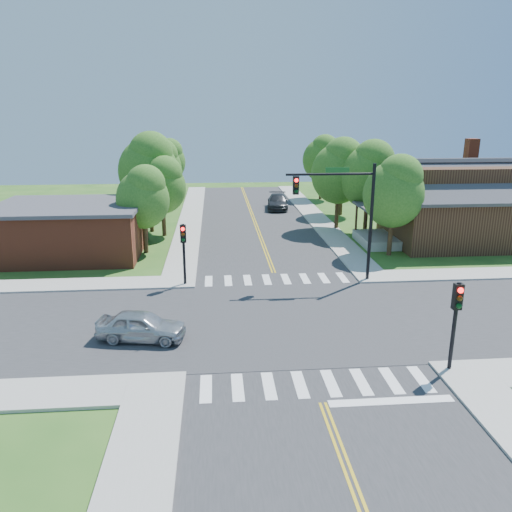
{
  "coord_description": "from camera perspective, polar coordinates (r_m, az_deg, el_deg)",
  "views": [
    {
      "loc": [
        -3.69,
        -22.98,
        10.16
      ],
      "look_at": [
        -1.44,
        4.11,
        2.2
      ],
      "focal_mm": 35.0,
      "sensor_mm": 36.0,
      "label": 1
    }
  ],
  "objects": [
    {
      "name": "tree_house",
      "position": [
        44.06,
        9.56,
        9.73
      ],
      "size": [
        4.74,
        4.5,
        8.05
      ],
      "color": "#382314",
      "rests_on": "ground"
    },
    {
      "name": "road_ns",
      "position": [
        25.39,
        4.05,
        -7.26
      ],
      "size": [
        10.0,
        90.0,
        0.04
      ],
      "primitive_type": "cube",
      "color": "#2D2D30",
      "rests_on": "ground"
    },
    {
      "name": "crosswalk_south",
      "position": [
        19.94,
        6.81,
        -14.29
      ],
      "size": [
        8.85,
        2.0,
        0.01
      ],
      "color": "white",
      "rests_on": "ground"
    },
    {
      "name": "signal_pole_se",
      "position": [
        21.06,
        21.92,
        -5.77
      ],
      "size": [
        0.34,
        0.42,
        3.8
      ],
      "color": "black",
      "rests_on": "ground"
    },
    {
      "name": "centerline",
      "position": [
        25.38,
        4.05,
        -7.21
      ],
      "size": [
        0.3,
        90.0,
        0.01
      ],
      "color": "gold",
      "rests_on": "ground"
    },
    {
      "name": "tree_bldg",
      "position": [
        41.9,
        -10.61,
        8.11
      ],
      "size": [
        3.93,
        3.74,
        6.68
      ],
      "color": "#382314",
      "rests_on": "ground"
    },
    {
      "name": "road_ew",
      "position": [
        25.39,
        4.05,
        -7.25
      ],
      "size": [
        90.0,
        10.0,
        0.04
      ],
      "primitive_type": "cube",
      "color": "#2D2D30",
      "rests_on": "ground"
    },
    {
      "name": "tree_w_b",
      "position": [
        43.46,
        -12.12,
        9.95
      ],
      "size": [
        5.03,
        4.78,
        8.55
      ],
      "color": "#382314",
      "rests_on": "ground"
    },
    {
      "name": "tree_e_d",
      "position": [
        59.59,
        7.6,
        11.15
      ],
      "size": [
        4.43,
        4.21,
        7.54
      ],
      "color": "#382314",
      "rests_on": "ground"
    },
    {
      "name": "tree_e_b",
      "position": [
        42.72,
        12.86,
        9.27
      ],
      "size": [
        4.68,
        4.45,
        7.96
      ],
      "color": "#382314",
      "rests_on": "ground"
    },
    {
      "name": "crosswalk_north",
      "position": [
        31.1,
        2.34,
        -2.67
      ],
      "size": [
        8.85,
        2.0,
        0.01
      ],
      "color": "white",
      "rests_on": "ground"
    },
    {
      "name": "tree_w_a",
      "position": [
        36.96,
        -12.72,
        6.75
      ],
      "size": [
        3.83,
        3.64,
        6.51
      ],
      "color": "#382314",
      "rests_on": "ground"
    },
    {
      "name": "intersection_patch",
      "position": [
        25.4,
        4.05,
        -7.3
      ],
      "size": [
        10.2,
        10.2,
        0.06
      ],
      "primitive_type": "cube",
      "color": "#2D2D30",
      "rests_on": "ground"
    },
    {
      "name": "house_ne",
      "position": [
        42.25,
        21.88,
        5.84
      ],
      "size": [
        13.05,
        8.8,
        7.11
      ],
      "color": "black",
      "rests_on": "ground"
    },
    {
      "name": "building_nw",
      "position": [
        38.58,
        -20.45,
        2.89
      ],
      "size": [
        10.4,
        8.4,
        3.73
      ],
      "color": "brown",
      "rests_on": "ground"
    },
    {
      "name": "signal_mast_ne",
      "position": [
        30.04,
        10.05,
        5.89
      ],
      "size": [
        5.3,
        0.42,
        7.2
      ],
      "color": "black",
      "rests_on": "ground"
    },
    {
      "name": "sidewalk_ne",
      "position": [
        44.58,
        21.37,
        2.1
      ],
      "size": [
        40.0,
        40.0,
        0.14
      ],
      "color": "#9E9B93",
      "rests_on": "ground"
    },
    {
      "name": "car_silver",
      "position": [
        23.53,
        -12.97,
        -7.86
      ],
      "size": [
        3.04,
        4.61,
        1.37
      ],
      "primitive_type": "imported",
      "rotation": [
        0.0,
        0.0,
        1.39
      ],
      "color": "#B5B9BD",
      "rests_on": "ground"
    },
    {
      "name": "tree_e_c",
      "position": [
        50.47,
        9.98,
        10.16
      ],
      "size": [
        4.45,
        4.23,
        7.57
      ],
      "color": "#382314",
      "rests_on": "ground"
    },
    {
      "name": "stop_bar",
      "position": [
        19.44,
        15.17,
        -15.81
      ],
      "size": [
        4.6,
        0.45,
        0.09
      ],
      "primitive_type": "cube",
      "color": "white",
      "rests_on": "ground"
    },
    {
      "name": "ground",
      "position": [
        25.4,
        4.05,
        -7.3
      ],
      "size": [
        100.0,
        100.0,
        0.0
      ],
      "primitive_type": "plane",
      "color": "#28561A",
      "rests_on": "ground"
    },
    {
      "name": "car_dgrey",
      "position": [
        53.45,
        2.49,
        6.17
      ],
      "size": [
        3.33,
        5.71,
        1.51
      ],
      "primitive_type": "imported",
      "rotation": [
        0.0,
        0.0,
        -0.12
      ],
      "color": "#2C2E31",
      "rests_on": "ground"
    },
    {
      "name": "tree_w_d",
      "position": [
        60.59,
        -10.0,
        10.85
      ],
      "size": [
        4.16,
        3.95,
        7.08
      ],
      "color": "#382314",
      "rests_on": "ground"
    },
    {
      "name": "tree_e_a",
      "position": [
        36.68,
        15.63,
        7.3
      ],
      "size": [
        4.3,
        4.08,
        7.31
      ],
      "color": "#382314",
      "rests_on": "ground"
    },
    {
      "name": "signal_pole_nw",
      "position": [
        29.59,
        -8.29,
        1.47
      ],
      "size": [
        0.34,
        0.42,
        3.8
      ],
      "color": "black",
      "rests_on": "ground"
    },
    {
      "name": "tree_w_c",
      "position": [
        51.7,
        -10.9,
        10.22
      ],
      "size": [
        4.42,
        4.2,
        7.52
      ],
      "color": "#382314",
      "rests_on": "ground"
    },
    {
      "name": "sidewalk_nw",
      "position": [
        41.88,
        -21.42,
        1.23
      ],
      "size": [
        40.0,
        40.0,
        0.14
      ],
      "color": "#9E9B93",
      "rests_on": "ground"
    }
  ]
}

